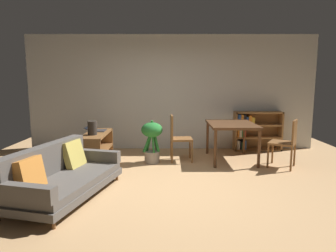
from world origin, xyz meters
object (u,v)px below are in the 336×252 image
(open_laptop, at_px, (97,130))
(bookshelf, at_px, (253,130))
(media_console, at_px, (97,148))
(dining_chair_near, at_px, (286,141))
(dining_table, at_px, (231,127))
(dining_chair_far, at_px, (177,136))
(desk_speaker, at_px, (92,128))
(potted_floor_plant, at_px, (152,138))
(fabric_couch, at_px, (60,175))

(open_laptop, xyz_separation_m, bookshelf, (3.50, 0.95, -0.16))
(media_console, distance_m, dining_chair_near, 3.67)
(dining_table, height_order, dining_chair_far, dining_chair_far)
(open_laptop, height_order, desk_speaker, desk_speaker)
(dining_table, relative_size, dining_chair_far, 1.30)
(media_console, height_order, desk_speaker, desk_speaker)
(open_laptop, height_order, potted_floor_plant, potted_floor_plant)
(potted_floor_plant, relative_size, dining_chair_near, 0.94)
(fabric_couch, bearing_deg, dining_chair_far, 48.49)
(dining_table, distance_m, dining_chair_near, 1.09)
(fabric_couch, xyz_separation_m, bookshelf, (3.55, 2.94, 0.15))
(open_laptop, xyz_separation_m, dining_table, (2.77, 0.00, 0.06))
(desk_speaker, relative_size, potted_floor_plant, 0.31)
(dining_chair_near, distance_m, bookshelf, 1.51)
(fabric_couch, xyz_separation_m, open_laptop, (0.06, 1.99, 0.32))
(open_laptop, bearing_deg, media_console, -78.48)
(fabric_couch, relative_size, dining_table, 1.65)
(bookshelf, bearing_deg, dining_table, -127.59)
(open_laptop, distance_m, bookshelf, 3.63)
(fabric_couch, bearing_deg, desk_speaker, 86.96)
(dining_table, bearing_deg, desk_speaker, -170.88)
(bookshelf, bearing_deg, fabric_couch, -140.40)
(dining_table, bearing_deg, dining_chair_far, -177.30)
(open_laptop, relative_size, dining_chair_near, 0.45)
(dining_chair_far, bearing_deg, media_console, -173.41)
(open_laptop, bearing_deg, desk_speaker, -86.74)
(potted_floor_plant, bearing_deg, bookshelf, 25.88)
(open_laptop, distance_m, desk_speaker, 0.45)
(media_console, distance_m, bookshelf, 3.65)
(open_laptop, relative_size, potted_floor_plant, 0.48)
(media_console, height_order, bookshelf, bookshelf)
(desk_speaker, bearing_deg, dining_chair_far, 13.35)
(media_console, height_order, dining_chair_far, dining_chair_far)
(dining_table, bearing_deg, dining_chair_near, -30.51)
(desk_speaker, xyz_separation_m, bookshelf, (3.47, 1.39, -0.28))
(desk_speaker, distance_m, dining_chair_far, 1.70)
(desk_speaker, relative_size, bookshelf, 0.24)
(fabric_couch, height_order, dining_table, dining_table)
(media_console, relative_size, bookshelf, 1.12)
(desk_speaker, distance_m, bookshelf, 3.75)
(media_console, relative_size, dining_chair_far, 1.30)
(fabric_couch, bearing_deg, bookshelf, 39.60)
(dining_table, relative_size, bookshelf, 1.11)
(bookshelf, bearing_deg, media_console, -161.03)
(dining_chair_near, bearing_deg, desk_speaker, 178.35)
(dining_table, relative_size, dining_chair_near, 1.33)
(desk_speaker, xyz_separation_m, dining_table, (2.74, 0.44, -0.05))
(open_laptop, relative_size, dining_chair_far, 0.44)
(fabric_couch, bearing_deg, dining_chair_near, 21.09)
(desk_speaker, xyz_separation_m, dining_chair_near, (3.67, -0.11, -0.22))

